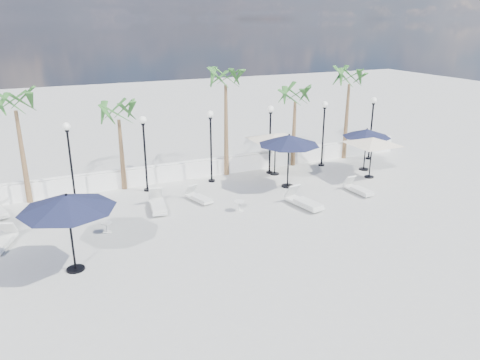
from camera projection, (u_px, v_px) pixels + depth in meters
name	position (u px, v px, depth m)	size (l,w,h in m)	color
ground	(267.00, 228.00, 19.56)	(100.00, 100.00, 0.00)	#ADADA8
balustrade	(205.00, 168.00, 25.87)	(26.00, 0.30, 1.01)	white
lamppost_1	(69.00, 151.00, 21.63)	(0.36, 0.36, 3.84)	black
lamppost_2	(144.00, 143.00, 22.99)	(0.36, 0.36, 3.84)	black
lamppost_3	(211.00, 136.00, 24.35)	(0.36, 0.36, 3.84)	black
lamppost_4	(270.00, 130.00, 25.71)	(0.36, 0.36, 3.84)	black
lamppost_5	(324.00, 125.00, 27.07)	(0.36, 0.36, 3.84)	black
lamppost_6	(372.00, 119.00, 28.44)	(0.36, 0.36, 3.84)	black
palm_0	(15.00, 108.00, 20.87)	(2.60, 2.60, 5.50)	brown
palm_1	(119.00, 117.00, 22.88)	(2.60, 2.60, 4.70)	brown
palm_2	(226.00, 82.00, 24.65)	(2.60, 2.60, 6.10)	brown
palm_3	(295.00, 99.00, 26.70)	(2.60, 2.60, 4.90)	brown
palm_4	(349.00, 82.00, 27.89)	(2.60, 2.60, 5.70)	brown
lounger_2	(2.00, 242.00, 17.85)	(1.19, 1.92, 0.69)	silver
lounger_3	(158.00, 204.00, 21.36)	(0.96, 2.11, 0.76)	silver
lounger_4	(304.00, 201.00, 21.71)	(1.06, 2.18, 0.78)	silver
lounger_5	(199.00, 197.00, 22.38)	(0.97, 1.72, 0.61)	silver
lounger_6	(358.00, 189.00, 23.43)	(0.70, 1.79, 0.66)	silver
side_table_0	(107.00, 226.00, 19.07)	(0.45, 0.45, 0.44)	silver
side_table_1	(59.00, 217.00, 19.88)	(0.52, 0.52, 0.51)	silver
side_table_2	(239.00, 205.00, 21.21)	(0.50, 0.50, 0.48)	silver
parasol_navy_left	(67.00, 203.00, 15.48)	(3.23, 3.23, 2.85)	black
parasol_navy_mid	(289.00, 140.00, 23.59)	(3.16, 3.16, 2.83)	black
parasol_navy_right	(367.00, 133.00, 26.44)	(2.75, 2.75, 2.46)	black
parasol_cream_sq_a	(276.00, 134.00, 25.57)	(5.14, 5.14, 2.52)	black
parasol_cream_sq_b	(373.00, 138.00, 25.10)	(4.82, 4.82, 2.41)	black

